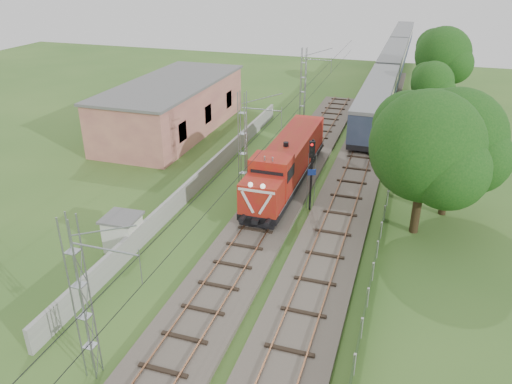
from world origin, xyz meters
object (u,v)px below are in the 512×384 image
(relay_hut, at_px, (123,232))
(coach_rake, at_px, (393,60))
(locomotive, at_px, (287,162))
(signal_post, at_px, (312,163))

(relay_hut, bearing_deg, coach_rake, 77.45)
(locomotive, bearing_deg, coach_rake, 83.44)
(coach_rake, xyz_separation_m, signal_post, (-2.32, -46.95, 1.12))
(coach_rake, bearing_deg, relay_hut, -102.55)
(coach_rake, height_order, relay_hut, coach_rake)
(locomotive, height_order, signal_post, signal_post)
(coach_rake, height_order, signal_post, signal_post)
(relay_hut, bearing_deg, signal_post, 41.01)
(coach_rake, bearing_deg, locomotive, -96.56)
(coach_rake, xyz_separation_m, relay_hut, (-12.40, -55.71, -1.47))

